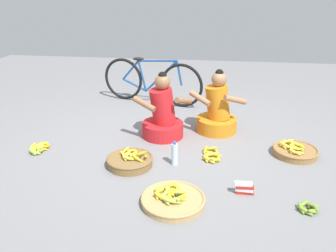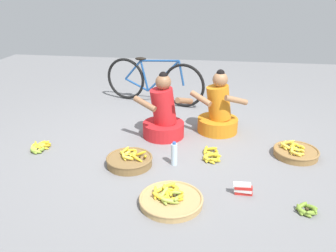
{
  "view_description": "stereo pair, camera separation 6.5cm",
  "coord_description": "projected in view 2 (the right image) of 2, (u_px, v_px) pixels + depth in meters",
  "views": [
    {
      "loc": [
        0.47,
        -3.66,
        1.81
      ],
      "look_at": [
        0.0,
        -0.2,
        0.35
      ],
      "focal_mm": 36.9,
      "sensor_mm": 36.0,
      "label": 1
    },
    {
      "loc": [
        0.53,
        -3.65,
        1.81
      ],
      "look_at": [
        0.0,
        -0.2,
        0.35
      ],
      "focal_mm": 36.9,
      "sensor_mm": 36.0,
      "label": 2
    }
  ],
  "objects": [
    {
      "name": "banana_basket_back_left",
      "position": [
        171.0,
        199.0,
        3.04
      ],
      "size": [
        0.57,
        0.57,
        0.14
      ],
      "color": "tan",
      "rests_on": "ground"
    },
    {
      "name": "vendor_woman_behind",
      "position": [
        218.0,
        112.0,
        4.43
      ],
      "size": [
        0.73,
        0.52,
        0.82
      ],
      "color": "orange",
      "rests_on": "ground"
    },
    {
      "name": "loose_bananas_near_bicycle",
      "position": [
        39.0,
        147.0,
        4.02
      ],
      "size": [
        0.23,
        0.32,
        0.09
      ],
      "color": "#8CAD38",
      "rests_on": "ground"
    },
    {
      "name": "water_bottle",
      "position": [
        174.0,
        154.0,
        3.66
      ],
      "size": [
        0.07,
        0.07,
        0.27
      ],
      "color": "silver",
      "rests_on": "ground"
    },
    {
      "name": "banana_basket_back_right",
      "position": [
        296.0,
        152.0,
        3.87
      ],
      "size": [
        0.5,
        0.5,
        0.15
      ],
      "color": "olive",
      "rests_on": "ground"
    },
    {
      "name": "banana_basket_back_center",
      "position": [
        130.0,
        160.0,
        3.67
      ],
      "size": [
        0.49,
        0.49,
        0.16
      ],
      "color": "brown",
      "rests_on": "ground"
    },
    {
      "name": "ground_plane",
      "position": [
        171.0,
        147.0,
        4.1
      ],
      "size": [
        10.0,
        10.0,
        0.0
      ],
      "primitive_type": "plane",
      "color": "slate"
    },
    {
      "name": "vendor_woman_front",
      "position": [
        163.0,
        116.0,
        4.29
      ],
      "size": [
        0.71,
        0.55,
        0.83
      ],
      "color": "red",
      "rests_on": "ground"
    },
    {
      "name": "packet_carton_stack",
      "position": [
        243.0,
        189.0,
        3.16
      ],
      "size": [
        0.18,
        0.06,
        0.12
      ],
      "color": "red",
      "rests_on": "ground"
    },
    {
      "name": "loose_bananas_front_left",
      "position": [
        307.0,
        210.0,
        2.92
      ],
      "size": [
        0.2,
        0.21,
        0.08
      ],
      "color": "olive",
      "rests_on": "ground"
    },
    {
      "name": "bicycle_leaning",
      "position": [
        153.0,
        81.0,
        5.48
      ],
      "size": [
        1.66,
        0.47,
        0.73
      ],
      "color": "black",
      "rests_on": "ground"
    },
    {
      "name": "loose_bananas_mid_left",
      "position": [
        212.0,
        155.0,
        3.83
      ],
      "size": [
        0.23,
        0.36,
        0.1
      ],
      "color": "gold",
      "rests_on": "ground"
    }
  ]
}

